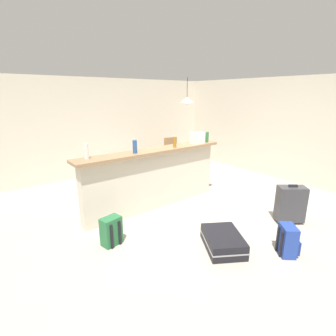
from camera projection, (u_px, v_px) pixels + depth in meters
The scene contains 18 objects.
ground_plane at pixel (186, 206), 5.03m from camera, with size 13.00×13.00×0.05m, color #ADA393.
wall_back at pixel (112, 126), 6.99m from camera, with size 6.60×0.10×2.50m, color beige.
wall_right at pixel (266, 128), 6.71m from camera, with size 0.10×6.00×2.50m, color beige.
partition_half_wall at pixel (154, 180), 4.81m from camera, with size 2.80×0.20×1.08m, color beige.
bar_countertop at pixel (154, 151), 4.65m from camera, with size 2.96×0.40×0.05m, color #93704C.
bottle_white at pixel (86, 151), 3.94m from camera, with size 0.07×0.07×0.24m, color silver.
bottle_blue at pixel (135, 147), 4.33m from camera, with size 0.08×0.08×0.22m, color #284C89.
bottle_amber at pixel (175, 142), 4.80m from camera, with size 0.06×0.06×0.20m, color #9E661E.
bottle_green at pixel (207, 137), 5.32m from camera, with size 0.06×0.06×0.21m, color #2D6B38.
grocery_bag at pixel (197, 138), 5.19m from camera, with size 0.26×0.18×0.22m, color silver.
dining_table at pixel (182, 150), 6.94m from camera, with size 1.10×0.80×0.74m.
dining_chair_near_partition at pixel (197, 159), 6.52m from camera, with size 0.41×0.41×0.93m.
dining_chair_far_side at pixel (169, 151), 7.39m from camera, with size 0.47×0.47×0.93m.
pendant_lamp at pixel (187, 100), 6.54m from camera, with size 0.34×0.34×0.66m.
suitcase_flat_black at pixel (223, 241), 3.60m from camera, with size 0.78×0.88×0.22m.
backpack_green at pixel (111, 231), 3.68m from camera, with size 0.31×0.29×0.42m.
backpack_blue at pixel (288, 241), 3.44m from camera, with size 0.34×0.34×0.42m.
suitcase_upright_charcoal at pixel (291, 204), 4.29m from camera, with size 0.49×0.46×0.67m.
Camera 1 is at (-3.13, -3.43, 2.09)m, focal length 27.47 mm.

